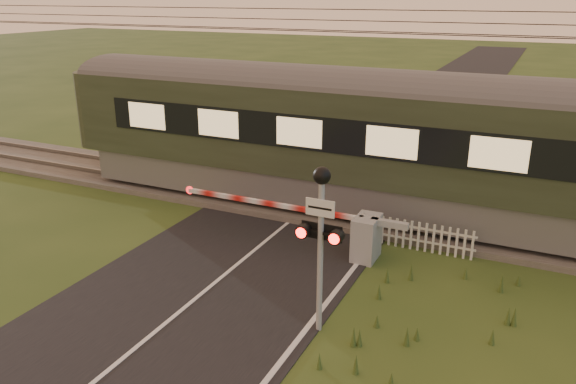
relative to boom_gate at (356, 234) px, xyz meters
The scene contains 7 objects.
ground 4.41m from the boom_gate, 126.04° to the right, with size 160.00×160.00×0.00m, color #2E451A.
road 4.58m from the boom_gate, 124.13° to the right, with size 6.00×140.00×0.03m.
track_bed 3.97m from the boom_gate, 130.75° to the left, with size 140.00×3.40×0.39m.
overhead_wires 6.42m from the boom_gate, 130.75° to the left, with size 120.00×0.62×0.62m.
boom_gate is the anchor object (origin of this frame).
crossing_signal 3.99m from the boom_gate, 83.45° to the right, with size 0.89×0.36×3.50m.
picket_fence 1.85m from the boom_gate, 35.96° to the left, with size 2.79×0.07×0.81m.
Camera 1 is at (6.62, -9.30, 6.52)m, focal length 35.00 mm.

